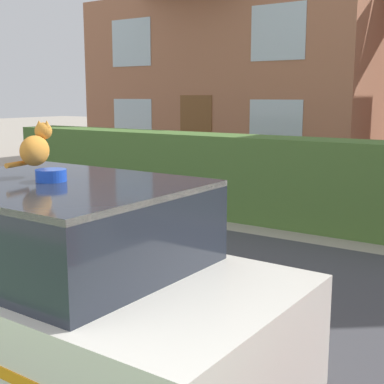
{
  "coord_description": "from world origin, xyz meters",
  "views": [
    {
      "loc": [
        3.37,
        0.37,
        2.08
      ],
      "look_at": [
        0.15,
        5.12,
        1.05
      ],
      "focal_mm": 50.0,
      "sensor_mm": 36.0,
      "label": 1
    }
  ],
  "objects": [
    {
      "name": "cat",
      "position": [
        0.31,
        2.9,
        1.72
      ],
      "size": [
        0.22,
        0.38,
        0.32
      ],
      "rotation": [
        0.0,
        0.0,
        1.77
      ],
      "color": "orange",
      "rests_on": "police_car"
    },
    {
      "name": "police_car",
      "position": [
        0.3,
        2.82,
        0.72
      ],
      "size": [
        4.1,
        1.7,
        1.58
      ],
      "rotation": [
        0.0,
        0.0,
        3.13
      ],
      "color": "black",
      "rests_on": "road_strip"
    },
    {
      "name": "garden_hedge",
      "position": [
        0.22,
        8.36,
        0.71
      ],
      "size": [
        12.8,
        0.86,
        1.42
      ],
      "primitive_type": "cube",
      "color": "#4C7233",
      "rests_on": "ground"
    },
    {
      "name": "house_left",
      "position": [
        -4.52,
        15.19,
        3.3
      ],
      "size": [
        8.62,
        6.08,
        6.47
      ],
      "color": "#A86B4C",
      "rests_on": "ground"
    },
    {
      "name": "road_strip",
      "position": [
        0.0,
        4.29,
        0.01
      ],
      "size": [
        28.0,
        6.23,
        0.01
      ],
      "primitive_type": "cube",
      "color": "#424247",
      "rests_on": "ground"
    }
  ]
}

